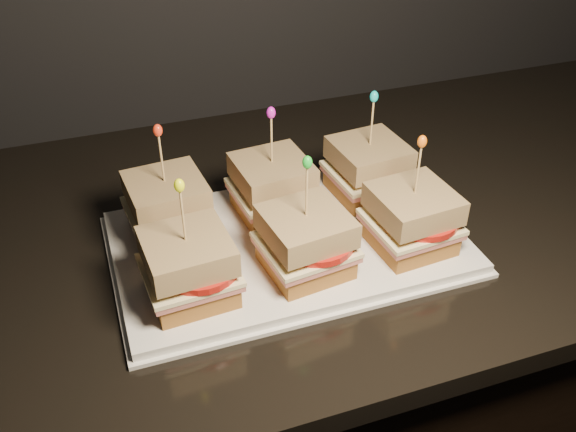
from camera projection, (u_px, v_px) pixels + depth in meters
name	position (u px, v px, depth m)	size (l,w,h in m)	color
granite_slab	(0.00, 281.00, 0.86)	(2.64, 0.72, 0.03)	black
platter	(288.00, 243.00, 0.89)	(0.47, 0.29, 0.02)	white
platter_rim	(288.00, 246.00, 0.90)	(0.48, 0.30, 0.01)	white
sandwich_0_bread_bot	(170.00, 224.00, 0.89)	(0.10, 0.10, 0.03)	brown
sandwich_0_ham	(169.00, 213.00, 0.88)	(0.11, 0.10, 0.01)	#B75F53
sandwich_0_cheese	(168.00, 209.00, 0.88)	(0.11, 0.11, 0.01)	#F7EBAB
sandwich_0_tomato	(177.00, 205.00, 0.87)	(0.10, 0.10, 0.01)	#B21911
sandwich_0_bread_top	(166.00, 191.00, 0.86)	(0.10, 0.10, 0.03)	#563010
sandwich_0_pick	(162.00, 161.00, 0.83)	(0.00, 0.00, 0.09)	tan
sandwich_0_frill	(158.00, 130.00, 0.81)	(0.01, 0.01, 0.02)	red
sandwich_1_bread_bot	(273.00, 204.00, 0.93)	(0.10, 0.10, 0.03)	brown
sandwich_1_ham	(272.00, 193.00, 0.92)	(0.11, 0.10, 0.01)	#B75F53
sandwich_1_cheese	(272.00, 189.00, 0.92)	(0.11, 0.11, 0.01)	#F7EBAB
sandwich_1_tomato	(282.00, 186.00, 0.91)	(0.10, 0.10, 0.01)	#B21911
sandwich_1_bread_top	(272.00, 172.00, 0.90)	(0.10, 0.10, 0.03)	#563010
sandwich_1_pick	(272.00, 143.00, 0.87)	(0.00, 0.00, 0.09)	tan
sandwich_1_frill	(271.00, 113.00, 0.85)	(0.01, 0.01, 0.02)	#CF17BF
sandwich_2_bread_bot	(367.00, 185.00, 0.97)	(0.10, 0.10, 0.03)	brown
sandwich_2_ham	(367.00, 175.00, 0.96)	(0.11, 0.10, 0.01)	#B75F53
sandwich_2_cheese	(368.00, 171.00, 0.96)	(0.11, 0.11, 0.01)	#F7EBAB
sandwich_2_tomato	(377.00, 167.00, 0.95)	(0.10, 0.10, 0.01)	#B21911
sandwich_2_bread_top	(369.00, 154.00, 0.94)	(0.10, 0.10, 0.03)	#563010
sandwich_2_pick	(372.00, 126.00, 0.91)	(0.00, 0.00, 0.09)	tan
sandwich_2_frill	(374.00, 97.00, 0.89)	(0.01, 0.01, 0.02)	#0DC2BF
sandwich_3_bread_bot	(191.00, 285.00, 0.79)	(0.10, 0.10, 0.03)	brown
sandwich_3_ham	(190.00, 274.00, 0.78)	(0.11, 0.10, 0.01)	#B75F53
sandwich_3_cheese	(189.00, 270.00, 0.77)	(0.11, 0.11, 0.01)	#F7EBAB
sandwich_3_tomato	(200.00, 266.00, 0.77)	(0.10, 0.10, 0.01)	#B21911
sandwich_3_bread_top	(187.00, 251.00, 0.76)	(0.10, 0.10, 0.03)	#563010
sandwich_3_pick	(183.00, 219.00, 0.73)	(0.00, 0.00, 0.09)	tan
sandwich_3_frill	(179.00, 185.00, 0.70)	(0.01, 0.01, 0.02)	#E9F80E
sandwich_4_bread_bot	(305.00, 260.00, 0.83)	(0.10, 0.10, 0.03)	brown
sandwich_4_ham	(306.00, 249.00, 0.82)	(0.11, 0.10, 0.01)	#B75F53
sandwich_4_cheese	(306.00, 245.00, 0.81)	(0.11, 0.11, 0.01)	#F7EBAB
sandwich_4_tomato	(316.00, 241.00, 0.81)	(0.10, 0.10, 0.01)	#B21911
sandwich_4_bread_top	(306.00, 226.00, 0.80)	(0.10, 0.10, 0.03)	#563010
sandwich_4_pick	(307.00, 195.00, 0.77)	(0.00, 0.00, 0.09)	tan
sandwich_4_frill	(307.00, 162.00, 0.74)	(0.01, 0.01, 0.02)	green
sandwich_5_bread_bot	(409.00, 236.00, 0.87)	(0.10, 0.10, 0.03)	brown
sandwich_5_ham	(411.00, 226.00, 0.86)	(0.11, 0.10, 0.01)	#B75F53
sandwich_5_cheese	(411.00, 222.00, 0.85)	(0.11, 0.11, 0.01)	#F7EBAB
sandwich_5_tomato	(422.00, 218.00, 0.85)	(0.10, 0.10, 0.01)	#B21911
sandwich_5_bread_top	(414.00, 204.00, 0.84)	(0.10, 0.10, 0.03)	#563010
sandwich_5_pick	(418.00, 173.00, 0.81)	(0.00, 0.00, 0.09)	tan
sandwich_5_frill	(422.00, 142.00, 0.78)	(0.01, 0.01, 0.02)	orange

